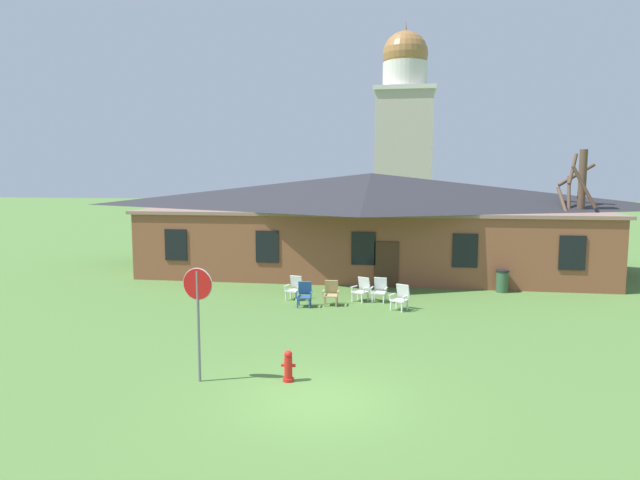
{
  "coord_description": "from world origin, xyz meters",
  "views": [
    {
      "loc": [
        1.96,
        -12.26,
        5.14
      ],
      "look_at": [
        -1.23,
        8.2,
        2.71
      ],
      "focal_mm": 31.71,
      "sensor_mm": 36.0,
      "label": 1
    }
  ],
  "objects_px": {
    "lawn_chair_by_porch": "(295,287)",
    "trash_bin": "(502,281)",
    "lawn_chair_right_end": "(380,289)",
    "lawn_chair_near_door": "(304,294)",
    "lawn_chair_left_end": "(331,292)",
    "lawn_chair_far_side": "(401,297)",
    "stop_sign": "(198,301)",
    "lawn_chair_middle": "(362,289)",
    "fire_hydrant": "(288,367)"
  },
  "relations": [
    {
      "from": "lawn_chair_near_door",
      "to": "lawn_chair_left_end",
      "type": "bearing_deg",
      "value": 22.13
    },
    {
      "from": "lawn_chair_near_door",
      "to": "fire_hydrant",
      "type": "xyz_separation_m",
      "value": [
        1.06,
        -7.99,
        -0.12
      ]
    },
    {
      "from": "lawn_chair_near_door",
      "to": "lawn_chair_middle",
      "type": "relative_size",
      "value": 1.0
    },
    {
      "from": "fire_hydrant",
      "to": "trash_bin",
      "type": "xyz_separation_m",
      "value": [
        7.0,
        11.9,
        0.12
      ]
    },
    {
      "from": "lawn_chair_far_side",
      "to": "lawn_chair_by_porch",
      "type": "bearing_deg",
      "value": 165.08
    },
    {
      "from": "lawn_chair_by_porch",
      "to": "trash_bin",
      "type": "relative_size",
      "value": 0.98
    },
    {
      "from": "trash_bin",
      "to": "lawn_chair_near_door",
      "type": "bearing_deg",
      "value": -154.1
    },
    {
      "from": "lawn_chair_middle",
      "to": "lawn_chair_right_end",
      "type": "distance_m",
      "value": 0.72
    },
    {
      "from": "lawn_chair_left_end",
      "to": "lawn_chair_right_end",
      "type": "relative_size",
      "value": 1.0
    },
    {
      "from": "stop_sign",
      "to": "fire_hydrant",
      "type": "height_order",
      "value": "stop_sign"
    },
    {
      "from": "lawn_chair_right_end",
      "to": "lawn_chair_far_side",
      "type": "relative_size",
      "value": 1.0
    },
    {
      "from": "stop_sign",
      "to": "lawn_chair_by_porch",
      "type": "relative_size",
      "value": 3.0
    },
    {
      "from": "lawn_chair_left_end",
      "to": "trash_bin",
      "type": "height_order",
      "value": "trash_bin"
    },
    {
      "from": "stop_sign",
      "to": "lawn_chair_middle",
      "type": "bearing_deg",
      "value": 71.24
    },
    {
      "from": "stop_sign",
      "to": "lawn_chair_middle",
      "type": "xyz_separation_m",
      "value": [
        3.26,
        9.6,
        -1.55
      ]
    },
    {
      "from": "lawn_chair_right_end",
      "to": "lawn_chair_near_door",
      "type": "bearing_deg",
      "value": -155.63
    },
    {
      "from": "stop_sign",
      "to": "lawn_chair_left_end",
      "type": "relative_size",
      "value": 3.0
    },
    {
      "from": "lawn_chair_by_porch",
      "to": "fire_hydrant",
      "type": "relative_size",
      "value": 1.21
    },
    {
      "from": "lawn_chair_left_end",
      "to": "lawn_chair_middle",
      "type": "distance_m",
      "value": 1.43
    },
    {
      "from": "trash_bin",
      "to": "lawn_chair_right_end",
      "type": "bearing_deg",
      "value": -153.28
    },
    {
      "from": "stop_sign",
      "to": "trash_bin",
      "type": "distance_m",
      "value": 15.38
    },
    {
      "from": "lawn_chair_near_door",
      "to": "fire_hydrant",
      "type": "distance_m",
      "value": 8.06
    },
    {
      "from": "stop_sign",
      "to": "lawn_chair_far_side",
      "type": "distance_m",
      "value": 9.76
    },
    {
      "from": "lawn_chair_middle",
      "to": "lawn_chair_far_side",
      "type": "relative_size",
      "value": 1.0
    },
    {
      "from": "lawn_chair_left_end",
      "to": "trash_bin",
      "type": "relative_size",
      "value": 0.98
    },
    {
      "from": "stop_sign",
      "to": "lawn_chair_near_door",
      "type": "xyz_separation_m",
      "value": [
        1.12,
        8.33,
        -1.55
      ]
    },
    {
      "from": "stop_sign",
      "to": "lawn_chair_near_door",
      "type": "relative_size",
      "value": 3.0
    },
    {
      "from": "stop_sign",
      "to": "lawn_chair_right_end",
      "type": "height_order",
      "value": "stop_sign"
    },
    {
      "from": "lawn_chair_left_end",
      "to": "lawn_chair_far_side",
      "type": "bearing_deg",
      "value": -8.49
    },
    {
      "from": "lawn_chair_near_door",
      "to": "lawn_chair_far_side",
      "type": "relative_size",
      "value": 1.0
    },
    {
      "from": "lawn_chair_far_side",
      "to": "fire_hydrant",
      "type": "bearing_deg",
      "value": -108.46
    },
    {
      "from": "stop_sign",
      "to": "lawn_chair_right_end",
      "type": "xyz_separation_m",
      "value": [
        3.98,
        9.62,
        -1.55
      ]
    },
    {
      "from": "lawn_chair_left_end",
      "to": "fire_hydrant",
      "type": "bearing_deg",
      "value": -89.57
    },
    {
      "from": "stop_sign",
      "to": "lawn_chair_right_end",
      "type": "relative_size",
      "value": 3.0
    },
    {
      "from": "fire_hydrant",
      "to": "lawn_chair_far_side",
      "type": "bearing_deg",
      "value": 71.54
    },
    {
      "from": "stop_sign",
      "to": "lawn_chair_right_end",
      "type": "bearing_deg",
      "value": 67.52
    },
    {
      "from": "lawn_chair_by_porch",
      "to": "lawn_chair_far_side",
      "type": "xyz_separation_m",
      "value": [
        4.35,
        -1.16,
        0.0
      ]
    },
    {
      "from": "lawn_chair_near_door",
      "to": "lawn_chair_right_end",
      "type": "bearing_deg",
      "value": 24.37
    },
    {
      "from": "lawn_chair_by_porch",
      "to": "lawn_chair_left_end",
      "type": "xyz_separation_m",
      "value": [
        1.62,
        -0.75,
        0.0
      ]
    },
    {
      "from": "lawn_chair_far_side",
      "to": "trash_bin",
      "type": "bearing_deg",
      "value": 42.08
    },
    {
      "from": "lawn_chair_near_door",
      "to": "trash_bin",
      "type": "relative_size",
      "value": 0.98
    },
    {
      "from": "lawn_chair_by_porch",
      "to": "lawn_chair_right_end",
      "type": "xyz_separation_m",
      "value": [
        3.48,
        0.14,
        0.0
      ]
    },
    {
      "from": "lawn_chair_left_end",
      "to": "fire_hydrant",
      "type": "relative_size",
      "value": 1.21
    },
    {
      "from": "lawn_chair_left_end",
      "to": "trash_bin",
      "type": "bearing_deg",
      "value": 26.41
    },
    {
      "from": "lawn_chair_middle",
      "to": "lawn_chair_far_side",
      "type": "xyz_separation_m",
      "value": [
        1.59,
        -1.27,
        0.0
      ]
    },
    {
      "from": "lawn_chair_by_porch",
      "to": "lawn_chair_near_door",
      "type": "distance_m",
      "value": 1.31
    },
    {
      "from": "stop_sign",
      "to": "lawn_chair_by_porch",
      "type": "xyz_separation_m",
      "value": [
        0.5,
        9.49,
        -1.55
      ]
    },
    {
      "from": "lawn_chair_by_porch",
      "to": "lawn_chair_far_side",
      "type": "bearing_deg",
      "value": -14.92
    },
    {
      "from": "lawn_chair_left_end",
      "to": "fire_hydrant",
      "type": "distance_m",
      "value": 8.39
    },
    {
      "from": "lawn_chair_left_end",
      "to": "lawn_chair_far_side",
      "type": "xyz_separation_m",
      "value": [
        2.73,
        -0.41,
        0.0
      ]
    }
  ]
}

